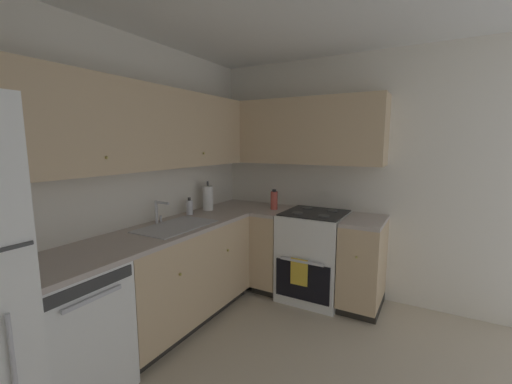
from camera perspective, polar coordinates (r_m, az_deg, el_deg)
name	(u,v)px	position (r m, az deg, el deg)	size (l,w,h in m)	color
wall_back	(105,189)	(2.83, -24.95, 0.41)	(3.66, 0.05, 2.49)	silver
wall_right	(360,179)	(3.52, 17.79, 2.27)	(0.05, 3.23, 2.49)	silver
dishwasher	(65,333)	(2.51, -30.48, -20.54)	(0.60, 0.63, 0.86)	white
lower_cabinets_back	(179,275)	(3.09, -13.32, -13.92)	(1.45, 0.62, 0.86)	tan
countertop_back	(177,227)	(2.95, -13.61, -5.96)	(2.66, 0.60, 0.04)	#B7A89E
lower_cabinets_right	(321,258)	(3.47, 11.36, -11.34)	(0.62, 1.27, 0.86)	tan
countertop_right	(322,216)	(3.34, 11.57, -4.18)	(0.60, 1.27, 0.03)	#B7A89E
oven_range	(314,255)	(3.50, 10.10, -10.74)	(0.68, 0.62, 1.04)	white
upper_cabinets_back	(147,128)	(2.85, -18.55, 10.53)	(2.34, 0.34, 0.67)	tan
upper_cabinets_right	(295,132)	(3.52, 6.90, 10.45)	(0.32, 1.82, 0.67)	tan
sink	(176,231)	(2.90, -13.79, -6.66)	(0.68, 0.40, 0.10)	#B7B7BC
faucet	(158,210)	(3.01, -16.72, -3.04)	(0.07, 0.16, 0.20)	silver
soap_bottle	(190,207)	(3.32, -11.58, -2.63)	(0.07, 0.07, 0.17)	silver
paper_towel_roll	(208,198)	(3.50, -8.43, -1.05)	(0.11, 0.11, 0.32)	white
oil_bottle	(274,200)	(3.51, 3.19, -1.43)	(0.08, 0.08, 0.22)	#BF4C3F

